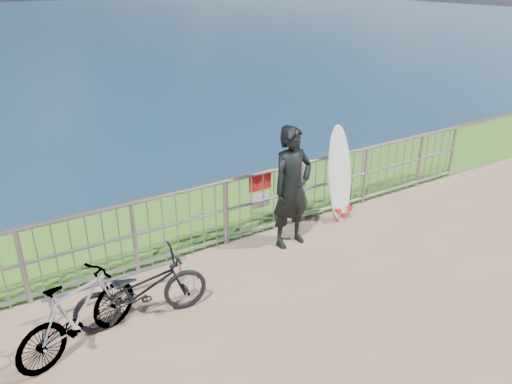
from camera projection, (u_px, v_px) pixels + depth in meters
grass_strip at (221, 211)px, 9.26m from camera, size 120.00×120.00×0.00m
railing at (253, 204)px, 8.19m from camera, size 10.06×0.10×1.13m
surfer at (292, 187)px, 7.80m from camera, size 0.75×0.52×1.98m
surfboard at (340, 178)px, 8.70m from camera, size 0.50×0.46×1.72m
bicycle_near at (141, 290)px, 6.24m from camera, size 1.75×0.77×0.89m
bicycle_far at (78, 313)px, 5.74m from camera, size 1.66×1.02×0.97m
bike_rack at (119, 281)px, 6.61m from camera, size 1.95×0.05×0.40m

